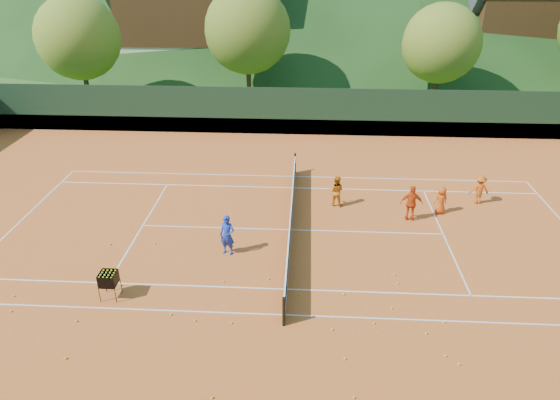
# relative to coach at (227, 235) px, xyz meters

# --- Properties ---
(ground) EXTENTS (400.00, 400.00, 0.00)m
(ground) POSITION_rel_coach_xyz_m (2.39, 1.94, -0.84)
(ground) COLOR #2A4F18
(ground) RESTS_ON ground
(clay_court) EXTENTS (40.00, 24.00, 0.02)m
(clay_court) POSITION_rel_coach_xyz_m (2.39, 1.94, -0.83)
(clay_court) COLOR #C65820
(clay_court) RESTS_ON ground
(coach) EXTENTS (0.68, 0.53, 1.65)m
(coach) POSITION_rel_coach_xyz_m (0.00, 0.00, 0.00)
(coach) COLOR #1A32AB
(coach) RESTS_ON clay_court
(student_a) EXTENTS (0.82, 0.71, 1.46)m
(student_a) POSITION_rel_coach_xyz_m (4.38, 4.32, -0.09)
(student_a) COLOR orange
(student_a) RESTS_ON clay_court
(student_b) EXTENTS (1.00, 0.49, 1.64)m
(student_b) POSITION_rel_coach_xyz_m (7.59, 3.10, -0.00)
(student_b) COLOR #D54A12
(student_b) RESTS_ON clay_court
(student_c) EXTENTS (0.71, 0.56, 1.28)m
(student_c) POSITION_rel_coach_xyz_m (9.04, 3.82, -0.19)
(student_c) COLOR #D05012
(student_c) RESTS_ON clay_court
(student_d) EXTENTS (0.94, 0.58, 1.41)m
(student_d) POSITION_rel_coach_xyz_m (11.02, 4.90, -0.12)
(student_d) COLOR #CE5612
(student_d) RESTS_ON clay_court
(tennis_ball_0) EXTENTS (0.07, 0.07, 0.07)m
(tennis_ball_0) POSITION_rel_coach_xyz_m (6.35, -1.65, -0.79)
(tennis_ball_0) COLOR #C5F128
(tennis_ball_0) RESTS_ON clay_court
(tennis_ball_1) EXTENTS (0.07, 0.07, 0.07)m
(tennis_ball_1) POSITION_rel_coach_xyz_m (-4.87, 0.33, -0.79)
(tennis_ball_1) COLOR #C5F128
(tennis_ball_1) RESTS_ON clay_court
(tennis_ball_2) EXTENTS (0.07, 0.07, 0.07)m
(tennis_ball_2) POSITION_rel_coach_xyz_m (0.15, 0.83, -0.79)
(tennis_ball_2) COLOR #C5F128
(tennis_ball_2) RESTS_ON clay_court
(tennis_ball_3) EXTENTS (0.07, 0.07, 0.07)m
(tennis_ball_3) POSITION_rel_coach_xyz_m (0.11, -1.90, -0.79)
(tennis_ball_3) COLOR #C5F128
(tennis_ball_3) RESTS_ON clay_court
(tennis_ball_4) EXTENTS (0.07, 0.07, 0.07)m
(tennis_ball_4) POSITION_rel_coach_xyz_m (-1.33, -3.77, -0.79)
(tennis_ball_4) COLOR #C5F128
(tennis_ball_4) RESTS_ON clay_court
(tennis_ball_5) EXTENTS (0.07, 0.07, 0.07)m
(tennis_ball_5) POSITION_rel_coach_xyz_m (6.85, -4.20, -0.79)
(tennis_ball_5) COLOR #C5F128
(tennis_ball_5) RESTS_ON clay_court
(tennis_ball_6) EXTENTS (0.07, 0.07, 0.07)m
(tennis_ball_6) POSITION_rel_coach_xyz_m (8.79, 1.12, -0.79)
(tennis_ball_6) COLOR #C5F128
(tennis_ball_6) RESTS_ON clay_court
(tennis_ball_7) EXTENTS (0.07, 0.07, 0.07)m
(tennis_ball_7) POSITION_rel_coach_xyz_m (-6.98, -3.12, -0.79)
(tennis_ball_7) COLOR #C5F128
(tennis_ball_7) RESTS_ON clay_court
(tennis_ball_8) EXTENTS (0.07, 0.07, 0.07)m
(tennis_ball_8) POSITION_rel_coach_xyz_m (2.88, -2.50, -0.79)
(tennis_ball_8) COLOR #C5F128
(tennis_ball_8) RESTS_ON clay_court
(tennis_ball_9) EXTENTS (0.07, 0.07, 0.07)m
(tennis_ball_9) POSITION_rel_coach_xyz_m (7.53, -5.45, -0.79)
(tennis_ball_9) COLOR #C5F128
(tennis_ball_9) RESTS_ON clay_court
(tennis_ball_10) EXTENTS (0.07, 0.07, 0.07)m
(tennis_ball_10) POSITION_rel_coach_xyz_m (0.71, -4.07, -0.79)
(tennis_ball_10) COLOR #C5F128
(tennis_ball_10) RESTS_ON clay_court
(tennis_ball_11) EXTENTS (0.07, 0.07, 0.07)m
(tennis_ball_11) POSITION_rel_coach_xyz_m (0.62, -7.03, -0.79)
(tennis_ball_11) COLOR #C5F128
(tennis_ball_11) RESTS_ON clay_court
(tennis_ball_14) EXTENTS (0.07, 0.07, 0.07)m
(tennis_ball_14) POSITION_rel_coach_xyz_m (4.39, -2.38, -0.79)
(tennis_ball_14) COLOR #C5F128
(tennis_ball_14) RESTS_ON clay_court
(tennis_ball_15) EXTENTS (0.07, 0.07, 0.07)m
(tennis_ball_15) POSITION_rel_coach_xyz_m (7.52, -3.65, -0.79)
(tennis_ball_15) COLOR #C5F128
(tennis_ball_15) RESTS_ON clay_court
(tennis_ball_16) EXTENTS (0.07, 0.07, 0.07)m
(tennis_ball_16) POSITION_rel_coach_xyz_m (-4.28, -4.26, -0.79)
(tennis_ball_16) COLOR #C5F128
(tennis_ball_16) RESTS_ON clay_court
(tennis_ball_17) EXTENTS (0.07, 0.07, 0.07)m
(tennis_ball_17) POSITION_rel_coach_xyz_m (-0.48, -4.02, -0.79)
(tennis_ball_17) COLOR #C5F128
(tennis_ball_17) RESTS_ON clay_court
(tennis_ball_18) EXTENTS (0.07, 0.07, 0.07)m
(tennis_ball_18) POSITION_rel_coach_xyz_m (-6.65, -3.91, -0.79)
(tennis_ball_18) COLOR #C5F128
(tennis_ball_18) RESTS_ON clay_court
(tennis_ball_19) EXTENTS (0.07, 0.07, 0.07)m
(tennis_ball_19) POSITION_rel_coach_xyz_m (6.32, -1.11, -0.79)
(tennis_ball_19) COLOR #C5F128
(tennis_ball_19) RESTS_ON clay_court
(tennis_ball_20) EXTENTS (0.07, 0.07, 0.07)m
(tennis_ball_20) POSITION_rel_coach_xyz_m (4.25, -5.42, -0.79)
(tennis_ball_20) COLOR #C5F128
(tennis_ball_20) RESTS_ON clay_court
(tennis_ball_21) EXTENTS (0.07, 0.07, 0.07)m
(tennis_ball_21) POSITION_rel_coach_xyz_m (-3.91, -5.86, -0.79)
(tennis_ball_21) COLOR #C5F128
(tennis_ball_21) RESTS_ON clay_court
(tennis_ball_22) EXTENTS (0.07, 0.07, 0.07)m
(tennis_ball_22) POSITION_rel_coach_xyz_m (7.21, -5.15, -0.79)
(tennis_ball_22) COLOR #C5F128
(tennis_ball_22) RESTS_ON clay_court
(tennis_ball_23) EXTENTS (0.07, 0.07, 0.07)m
(tennis_ball_23) POSITION_rel_coach_xyz_m (1.72, -1.63, -0.79)
(tennis_ball_23) COLOR #C5F128
(tennis_ball_23) RESTS_ON clay_court
(tennis_ball_24) EXTENTS (0.07, 0.07, 0.07)m
(tennis_ball_24) POSITION_rel_coach_xyz_m (5.95, -3.03, -0.79)
(tennis_ball_24) COLOR #C5F128
(tennis_ball_24) RESTS_ON clay_court
(tennis_ball_25) EXTENTS (0.07, 0.07, 0.07)m
(tennis_ball_25) POSITION_rel_coach_xyz_m (-3.08, 0.49, -0.79)
(tennis_ball_25) COLOR #C5F128
(tennis_ball_25) RESTS_ON clay_court
(tennis_ball_26) EXTENTS (0.07, 0.07, 0.07)m
(tennis_ball_26) POSITION_rel_coach_xyz_m (-3.51, -2.30, -0.79)
(tennis_ball_26) COLOR #C5F128
(tennis_ball_26) RESTS_ON clay_court
(tennis_ball_27) EXTENTS (0.07, 0.07, 0.07)m
(tennis_ball_27) POSITION_rel_coach_xyz_m (4.41, -6.82, -0.79)
(tennis_ball_27) COLOR #C5F128
(tennis_ball_27) RESTS_ON clay_court
(tennis_ball_28) EXTENTS (0.07, 0.07, 0.07)m
(tennis_ball_28) POSITION_rel_coach_xyz_m (5.27, -3.83, -0.79)
(tennis_ball_28) COLOR #C5F128
(tennis_ball_28) RESTS_ON clay_court
(tennis_ball_29) EXTENTS (0.07, 0.07, 0.07)m
(tennis_ball_29) POSITION_rel_coach_xyz_m (3.92, -4.18, -0.79)
(tennis_ball_29) COLOR #C5F128
(tennis_ball_29) RESTS_ON clay_court
(court_lines) EXTENTS (23.83, 11.03, 0.00)m
(court_lines) POSITION_rel_coach_xyz_m (2.39, 1.94, -0.82)
(court_lines) COLOR white
(court_lines) RESTS_ON clay_court
(tennis_net) EXTENTS (0.10, 12.07, 1.10)m
(tennis_net) POSITION_rel_coach_xyz_m (2.39, 1.94, -0.32)
(tennis_net) COLOR black
(tennis_net) RESTS_ON clay_court
(perimeter_fence) EXTENTS (40.40, 24.24, 3.00)m
(perimeter_fence) POSITION_rel_coach_xyz_m (2.39, 1.94, 0.42)
(perimeter_fence) COLOR black
(perimeter_fence) RESTS_ON clay_court
(ball_hopper) EXTENTS (0.57, 0.57, 1.00)m
(ball_hopper) POSITION_rel_coach_xyz_m (-3.61, -2.95, -0.08)
(ball_hopper) COLOR black
(ball_hopper) RESTS_ON clay_court
(chalet_left) EXTENTS (13.80, 9.93, 12.92)m
(chalet_left) POSITION_rel_coach_xyz_m (-7.61, 31.94, 4.80)
(chalet_left) COLOR beige
(chalet_left) RESTS_ON ground
(chalet_mid) EXTENTS (12.65, 8.82, 11.45)m
(chalet_mid) POSITION_rel_coach_xyz_m (8.39, 35.94, 4.15)
(chalet_mid) COLOR beige
(chalet_mid) RESTS_ON ground
(chalet_right) EXTENTS (11.50, 8.82, 11.91)m
(chalet_right) POSITION_rel_coach_xyz_m (22.39, 31.94, 4.41)
(chalet_right) COLOR beige
(chalet_right) RESTS_ON ground
(tree_a) EXTENTS (6.00, 6.00, 7.88)m
(tree_a) POSITION_rel_coach_xyz_m (-13.61, 19.94, 4.03)
(tree_a) COLOR #402919
(tree_a) RESTS_ON ground
(tree_b) EXTENTS (6.40, 6.40, 8.40)m
(tree_b) POSITION_rel_coach_xyz_m (-1.61, 21.94, 4.35)
(tree_b) COLOR #3C2718
(tree_b) RESTS_ON ground
(tree_c) EXTENTS (5.60, 5.60, 7.35)m
(tree_c) POSITION_rel_coach_xyz_m (12.39, 20.94, 3.70)
(tree_c) COLOR #3D2518
(tree_c) RESTS_ON ground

